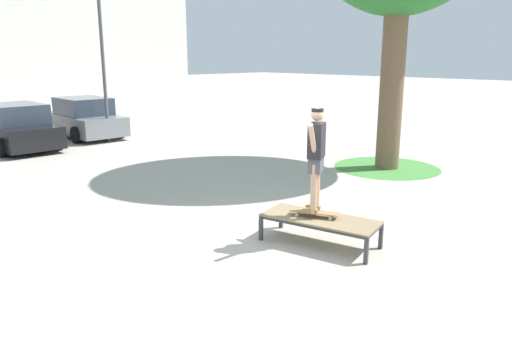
{
  "coord_description": "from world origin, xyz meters",
  "views": [
    {
      "loc": [
        -5.56,
        -5.06,
        3.04
      ],
      "look_at": [
        0.41,
        1.02,
        1.0
      ],
      "focal_mm": 33.66,
      "sensor_mm": 36.0,
      "label": 1
    }
  ],
  "objects": [
    {
      "name": "car_grey",
      "position": [
        2.57,
        12.72,
        0.69
      ],
      "size": [
        1.97,
        4.23,
        1.5
      ],
      "color": "slate",
      "rests_on": "ground"
    },
    {
      "name": "ground_plane",
      "position": [
        0.0,
        0.0,
        0.0
      ],
      "size": [
        120.0,
        120.0,
        0.0
      ],
      "primitive_type": "plane",
      "color": "#B2AA9E"
    },
    {
      "name": "grass_patch_near_right",
      "position": [
        6.18,
        1.69,
        0.0
      ],
      "size": [
        2.9,
        2.9,
        0.01
      ],
      "primitive_type": "cylinder",
      "color": "#47893D",
      "rests_on": "ground"
    },
    {
      "name": "skateboard",
      "position": [
        0.39,
        -0.38,
        0.54
      ],
      "size": [
        0.53,
        0.81,
        0.09
      ],
      "color": "#9E754C",
      "rests_on": "skate_box"
    },
    {
      "name": "light_post",
      "position": [
        2.65,
        10.94,
        3.83
      ],
      "size": [
        0.36,
        0.36,
        5.83
      ],
      "color": "#4C4C51",
      "rests_on": "ground"
    },
    {
      "name": "car_black",
      "position": [
        -0.14,
        11.97,
        0.69
      ],
      "size": [
        1.95,
        4.21,
        1.5
      ],
      "color": "black",
      "rests_on": "ground"
    },
    {
      "name": "skate_box",
      "position": [
        0.41,
        -0.48,
        0.41
      ],
      "size": [
        1.19,
        2.03,
        0.46
      ],
      "color": "#38383D",
      "rests_on": "ground"
    },
    {
      "name": "skater",
      "position": [
        0.39,
        -0.38,
        1.53
      ],
      "size": [
        0.93,
        0.51,
        1.69
      ],
      "color": "tan",
      "rests_on": "skateboard"
    }
  ]
}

